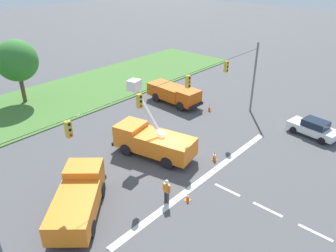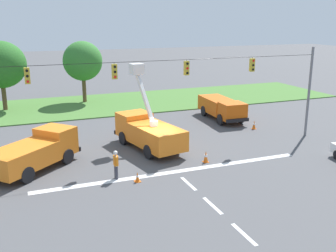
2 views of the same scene
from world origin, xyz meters
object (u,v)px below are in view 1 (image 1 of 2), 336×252
utility_truck_support_near (78,198)px  traffic_cone_near_bucket (214,156)px  utility_truck_bucket_lift (152,140)px  sedan_white (313,128)px  utility_truck_support_far (174,93)px  traffic_cone_mid_right (210,107)px  traffic_cone_mid_left (188,197)px  tree_centre (17,61)px  road_worker (167,190)px  traffic_cone_foreground_right (135,132)px

utility_truck_support_near → traffic_cone_near_bucket: 11.02m
utility_truck_bucket_lift → sedan_white: bearing=-35.6°
utility_truck_support_far → traffic_cone_mid_right: bearing=-76.8°
utility_truck_support_far → traffic_cone_mid_left: (-11.93, -11.40, -0.88)m
tree_centre → utility_truck_bucket_lift: bearing=-85.5°
utility_truck_support_near → utility_truck_support_far: 18.73m
utility_truck_support_near → road_worker: (4.35, -3.36, -0.20)m
traffic_cone_mid_right → tree_centre: bearing=125.1°
road_worker → traffic_cone_mid_left: size_ratio=2.88×
sedan_white → traffic_cone_foreground_right: bearing=130.7°
utility_truck_bucket_lift → road_worker: bearing=-127.2°
traffic_cone_mid_right → utility_truck_support_far: bearing=103.2°
tree_centre → sedan_white: 30.30m
traffic_cone_mid_right → traffic_cone_near_bucket: 9.63m
road_worker → traffic_cone_mid_right: bearing=24.7°
utility_truck_bucket_lift → utility_truck_support_near: 8.11m
road_worker → traffic_cone_near_bucket: (6.28, 0.55, -0.60)m
utility_truck_support_near → road_worker: utility_truck_support_near is taller
traffic_cone_foreground_right → traffic_cone_near_bucket: traffic_cone_near_bucket is taller
tree_centre → traffic_cone_mid_left: bearing=-92.7°
tree_centre → traffic_cone_mid_right: tree_centre is taller
sedan_white → road_worker: bearing=166.4°
traffic_cone_foreground_right → utility_truck_bucket_lift: bearing=-112.0°
utility_truck_support_near → traffic_cone_mid_right: size_ratio=8.05×
utility_truck_bucket_lift → utility_truck_support_far: bearing=31.4°
utility_truck_support_near → traffic_cone_near_bucket: (10.63, -2.82, -0.80)m
utility_truck_support_near → sedan_white: bearing=-19.7°
traffic_cone_mid_left → traffic_cone_near_bucket: (5.24, 1.46, 0.10)m
sedan_white → traffic_cone_near_bucket: sedan_white is taller
traffic_cone_mid_left → utility_truck_bucket_lift: bearing=65.6°
sedan_white → utility_truck_bucket_lift: bearing=144.4°
sedan_white → road_worker: size_ratio=2.55×
sedan_white → traffic_cone_near_bucket: size_ratio=5.66×
utility_truck_bucket_lift → traffic_cone_mid_left: size_ratio=11.46×
utility_truck_bucket_lift → road_worker: size_ratio=3.98×
tree_centre → sedan_white: bearing=-63.6°
utility_truck_bucket_lift → traffic_cone_near_bucket: utility_truck_bucket_lift is taller
utility_truck_support_near → utility_truck_support_far: utility_truck_support_near is taller
road_worker → traffic_cone_mid_right: road_worker is taller
utility_truck_support_far → sedan_white: utility_truck_support_far is taller
road_worker → traffic_cone_mid_left: road_worker is taller
traffic_cone_mid_left → traffic_cone_mid_right: 14.82m
sedan_white → traffic_cone_mid_left: size_ratio=7.32×
tree_centre → utility_truck_support_near: 21.13m
utility_truck_support_far → traffic_cone_foreground_right: size_ratio=10.85×
utility_truck_support_far → traffic_cone_mid_left: bearing=-136.3°
traffic_cone_mid_right → traffic_cone_near_bucket: bearing=-142.6°
tree_centre → traffic_cone_mid_right: bearing=-54.9°
utility_truck_bucket_lift → traffic_cone_foreground_right: (1.46, 3.61, -1.08)m
utility_truck_bucket_lift → traffic_cone_mid_left: bearing=-114.4°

